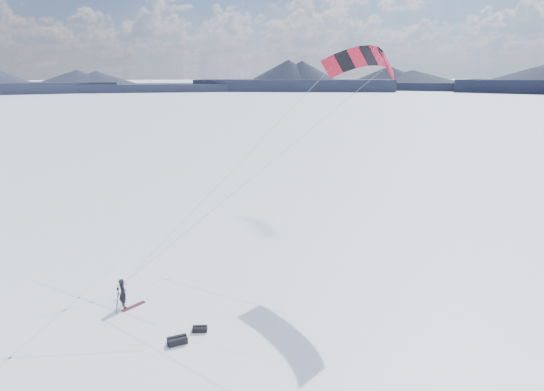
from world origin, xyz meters
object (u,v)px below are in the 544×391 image
object	(u,v)px
tripod	(119,296)
gear_bag_a	(177,340)
snowkiter	(124,307)
gear_bag_b	(200,329)
snowboard	(134,306)

from	to	relation	value
tripod	gear_bag_a	world-z (taller)	tripod
snowkiter	tripod	bearing A→B (deg)	131.46
gear_bag_a	gear_bag_b	xyz separation A→B (m)	(1.13, 0.73, -0.04)
snowboard	gear_bag_b	size ratio (longest dim) A/B	1.82
snowboard	gear_bag_a	distance (m)	4.57
snowboard	tripod	xyz separation A→B (m)	(-0.69, -0.23, 0.82)
gear_bag_b	snowboard	bearing A→B (deg)	146.14
tripod	gear_bag_a	size ratio (longest dim) A/B	1.42
tripod	gear_bag_b	world-z (taller)	tripod
snowkiter	gear_bag_a	world-z (taller)	snowkiter
gear_bag_a	tripod	bearing A→B (deg)	116.75
snowboard	tripod	world-z (taller)	tripod
snowkiter	tripod	distance (m)	0.94
tripod	gear_bag_a	bearing A→B (deg)	-58.06
snowkiter	gear_bag_a	bearing A→B (deg)	-169.65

